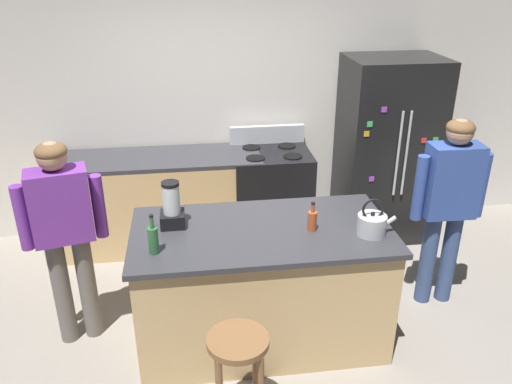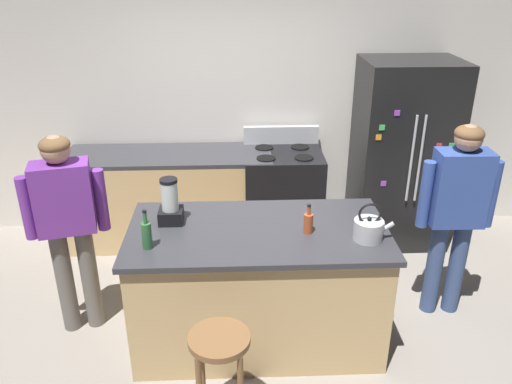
{
  "view_description": "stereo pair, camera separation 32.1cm",
  "coord_description": "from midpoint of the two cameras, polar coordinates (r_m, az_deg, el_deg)",
  "views": [
    {
      "loc": [
        -0.47,
        -3.12,
        2.67
      ],
      "look_at": [
        0.0,
        0.3,
        1.09
      ],
      "focal_mm": 35.99,
      "sensor_mm": 36.0,
      "label": 1
    },
    {
      "loc": [
        -0.15,
        -3.15,
        2.67
      ],
      "look_at": [
        0.0,
        0.3,
        1.09
      ],
      "focal_mm": 35.99,
      "sensor_mm": 36.0,
      "label": 2
    }
  ],
  "objects": [
    {
      "name": "bottle_cooking_sauce",
      "position": [
        3.55,
        8.43,
        -3.43
      ],
      "size": [
        0.06,
        0.06,
        0.22
      ],
      "color": "#B24C26",
      "rests_on": "kitchen_island"
    },
    {
      "name": "back_wall",
      "position": [
        5.26,
        0.99,
        10.09
      ],
      "size": [
        8.0,
        0.1,
        2.7
      ],
      "primitive_type": "cube",
      "color": "silver",
      "rests_on": "ground_plane"
    },
    {
      "name": "ground_plane",
      "position": [
        4.13,
        2.5,
        -15.72
      ],
      "size": [
        14.0,
        14.0,
        0.0
      ],
      "primitive_type": "plane",
      "color": "gray"
    },
    {
      "name": "tea_kettle",
      "position": [
        3.55,
        14.97,
        -4.03
      ],
      "size": [
        0.28,
        0.2,
        0.27
      ],
      "color": "#B7BABF",
      "rests_on": "kitchen_island"
    },
    {
      "name": "person_by_island_left",
      "position": [
        3.89,
        -18.09,
        -2.8
      ],
      "size": [
        0.59,
        0.31,
        1.58
      ],
      "color": "#66605B",
      "rests_on": "ground_plane"
    },
    {
      "name": "person_by_sink_right",
      "position": [
        4.23,
        23.45,
        -1.38
      ],
      "size": [
        0.59,
        0.23,
        1.6
      ],
      "color": "#384C7A",
      "rests_on": "ground_plane"
    },
    {
      "name": "kitchen_island",
      "position": [
        3.84,
        2.63,
        -10.35
      ],
      "size": [
        1.83,
        0.93,
        0.94
      ],
      "color": "tan",
      "rests_on": "ground_plane"
    },
    {
      "name": "bar_stool",
      "position": [
        3.13,
        -0.97,
        -18.12
      ],
      "size": [
        0.36,
        0.36,
        0.71
      ],
      "color": "brown",
      "rests_on": "ground_plane"
    },
    {
      "name": "bottle_olive_oil",
      "position": [
        3.36,
        -9.4,
        -4.72
      ],
      "size": [
        0.07,
        0.07,
        0.28
      ],
      "color": "#2D6638",
      "rests_on": "kitchen_island"
    },
    {
      "name": "blender_appliance",
      "position": [
        3.65,
        -7.06,
        -1.4
      ],
      "size": [
        0.17,
        0.17,
        0.34
      ],
      "color": "black",
      "rests_on": "kitchen_island"
    },
    {
      "name": "stove_range",
      "position": [
        5.18,
        4.73,
        -0.44
      ],
      "size": [
        0.76,
        0.65,
        1.12
      ],
      "color": "black",
      "rests_on": "ground_plane"
    },
    {
      "name": "back_counter_run",
      "position": [
        5.2,
        -7.66,
        -0.66
      ],
      "size": [
        2.0,
        0.64,
        0.94
      ],
      "color": "tan",
      "rests_on": "ground_plane"
    },
    {
      "name": "refrigerator",
      "position": [
        5.27,
        17.66,
        3.97
      ],
      "size": [
        0.9,
        0.73,
        1.83
      ],
      "color": "black",
      "rests_on": "ground_plane"
    }
  ]
}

